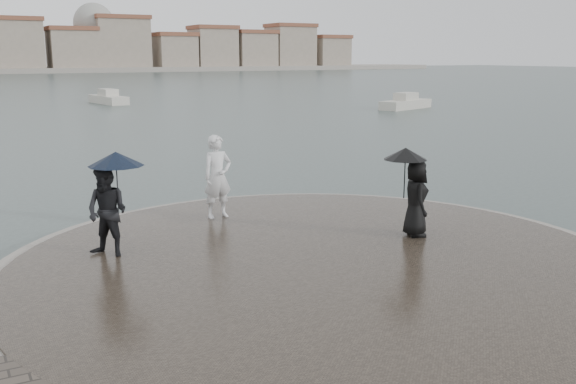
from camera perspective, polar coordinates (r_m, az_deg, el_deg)
ground at (r=10.04m, az=13.54°, el=-13.25°), size 400.00×400.00×0.00m
kerb_ring at (r=12.58m, az=2.84°, el=-6.85°), size 12.50×12.50×0.32m
quay_tip at (r=12.58m, az=2.85°, el=-6.76°), size 11.90×11.90×0.36m
statue at (r=15.55m, az=-6.28°, el=1.37°), size 0.77×0.54×2.01m
visitor_left at (r=12.96m, az=-15.60°, el=-0.57°), size 1.34×1.20×2.04m
visitor_right at (r=14.10m, az=11.08°, el=0.39°), size 1.13×1.05×1.95m
boats at (r=48.38m, az=-10.41°, el=7.31°), size 37.96×25.01×1.50m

